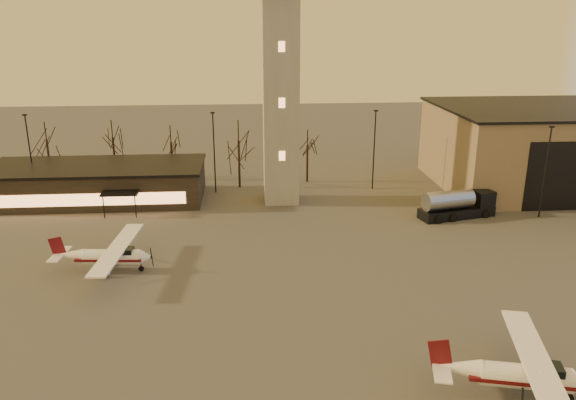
{
  "coord_description": "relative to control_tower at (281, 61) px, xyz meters",
  "views": [
    {
      "loc": [
        -3.99,
        -34.03,
        20.91
      ],
      "look_at": [
        -0.45,
        13.0,
        5.58
      ],
      "focal_mm": 35.0,
      "sensor_mm": 36.0,
      "label": 1
    }
  ],
  "objects": [
    {
      "name": "light_poles",
      "position": [
        0.5,
        1.0,
        -10.92
      ],
      "size": [
        58.5,
        12.25,
        10.14
      ],
      "color": "black",
      "rests_on": "ground"
    },
    {
      "name": "hangar",
      "position": [
        36.0,
        3.98,
        -11.17
      ],
      "size": [
        30.6,
        20.6,
        10.3
      ],
      "color": "#836E55",
      "rests_on": "ground"
    },
    {
      "name": "cessna_front",
      "position": [
        11.76,
        -37.78,
        -15.18
      ],
      "size": [
        9.72,
        12.15,
        3.35
      ],
      "rotation": [
        0.0,
        0.0,
        -0.24
      ],
      "color": "white",
      "rests_on": "ground"
    },
    {
      "name": "terminal",
      "position": [
        -21.99,
        1.98,
        -14.17
      ],
      "size": [
        25.4,
        12.2,
        4.3
      ],
      "color": "black",
      "rests_on": "ground"
    },
    {
      "name": "fuel_truck",
      "position": [
        18.85,
        -7.31,
        -15.09
      ],
      "size": [
        8.76,
        4.32,
        3.13
      ],
      "rotation": [
        0.0,
        0.0,
        0.23
      ],
      "color": "black",
      "rests_on": "ground"
    },
    {
      "name": "ground",
      "position": [
        0.0,
        -30.0,
        -16.33
      ],
      "size": [
        220.0,
        220.0,
        0.0
      ],
      "primitive_type": "plane",
      "color": "#484442",
      "rests_on": "ground"
    },
    {
      "name": "tree_row",
      "position": [
        -13.7,
        9.16,
        -10.39
      ],
      "size": [
        37.2,
        9.2,
        8.8
      ],
      "color": "black",
      "rests_on": "ground"
    },
    {
      "name": "control_tower",
      "position": [
        0.0,
        0.0,
        0.0
      ],
      "size": [
        6.8,
        6.8,
        32.6
      ],
      "color": "gray",
      "rests_on": "ground"
    },
    {
      "name": "cessna_rear",
      "position": [
        -15.63,
        -18.65,
        -15.23
      ],
      "size": [
        9.24,
        11.66,
        3.21
      ],
      "rotation": [
        0.0,
        0.0,
        -0.08
      ],
      "color": "white",
      "rests_on": "ground"
    }
  ]
}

